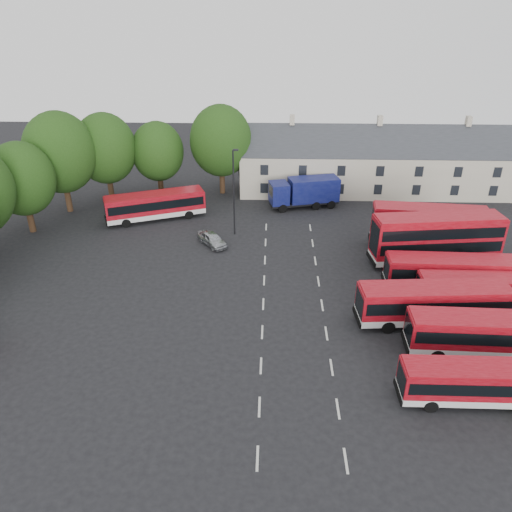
{
  "coord_description": "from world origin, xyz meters",
  "views": [
    {
      "loc": [
        0.58,
        -33.76,
        23.28
      ],
      "look_at": [
        -0.78,
        6.62,
        2.2
      ],
      "focal_mm": 35.0,
      "sensor_mm": 36.0,
      "label": 1
    }
  ],
  "objects_px": {
    "bus_row_a": "(481,381)",
    "silver_car": "(212,239)",
    "lamppost": "(234,190)",
    "bus_dd_south": "(437,237)",
    "box_truck": "(305,191)"
  },
  "relations": [
    {
      "from": "bus_row_a",
      "to": "silver_car",
      "type": "distance_m",
      "value": 29.62
    },
    {
      "from": "bus_dd_south",
      "to": "lamppost",
      "type": "distance_m",
      "value": 20.87
    },
    {
      "from": "silver_car",
      "to": "box_truck",
      "type": "bearing_deg",
      "value": 9.07
    },
    {
      "from": "bus_row_a",
      "to": "lamppost",
      "type": "bearing_deg",
      "value": 124.82
    },
    {
      "from": "bus_row_a",
      "to": "box_truck",
      "type": "relative_size",
      "value": 1.14
    },
    {
      "from": "bus_row_a",
      "to": "lamppost",
      "type": "relative_size",
      "value": 1.05
    },
    {
      "from": "box_truck",
      "to": "silver_car",
      "type": "height_order",
      "value": "box_truck"
    },
    {
      "from": "bus_dd_south",
      "to": "silver_car",
      "type": "height_order",
      "value": "bus_dd_south"
    },
    {
      "from": "bus_row_a",
      "to": "lamppost",
      "type": "height_order",
      "value": "lamppost"
    },
    {
      "from": "lamppost",
      "to": "bus_row_a",
      "type": "bearing_deg",
      "value": -55.19
    },
    {
      "from": "box_truck",
      "to": "silver_car",
      "type": "relative_size",
      "value": 2.17
    },
    {
      "from": "bus_row_a",
      "to": "silver_car",
      "type": "relative_size",
      "value": 2.47
    },
    {
      "from": "bus_dd_south",
      "to": "silver_car",
      "type": "relative_size",
      "value": 3.08
    },
    {
      "from": "bus_dd_south",
      "to": "lamppost",
      "type": "bearing_deg",
      "value": 155.8
    },
    {
      "from": "bus_row_a",
      "to": "box_truck",
      "type": "height_order",
      "value": "box_truck"
    }
  ]
}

